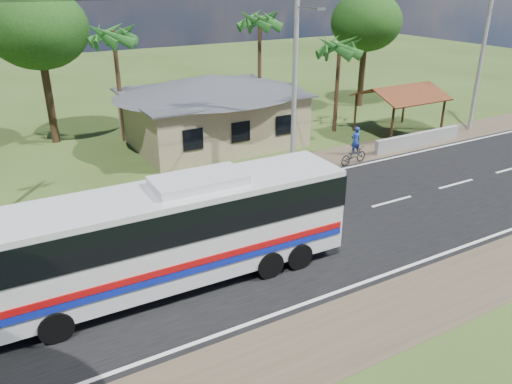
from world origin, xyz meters
TOP-DOWN VIEW (x-y plane):
  - ground at (0.00, 0.00)m, footprint 120.00×120.00m
  - road at (0.00, 0.00)m, footprint 120.00×16.00m
  - house at (1.00, 13.00)m, footprint 12.40×10.00m
  - waiting_shed at (13.00, 8.50)m, footprint 5.20×4.48m
  - concrete_barrier at (12.00, 5.60)m, footprint 7.00×0.30m
  - utility_poles at (2.67, 6.49)m, footprint 32.80×2.22m
  - palm_near at (9.50, 11.00)m, footprint 2.80×2.80m
  - palm_mid at (6.00, 15.50)m, footprint 2.80×2.80m
  - palm_far at (-4.00, 16.00)m, footprint 2.80×2.80m
  - tree_behind_house at (-8.00, 18.00)m, footprint 6.00×6.00m
  - tree_behind_shed at (16.00, 16.00)m, footprint 5.60×5.60m
  - coach_bus at (-7.12, -1.43)m, footprint 12.61×2.93m
  - motorcycle at (6.28, 5.08)m, footprint 2.04×0.95m
  - person at (7.47, 6.35)m, footprint 0.68×0.49m
  - small_car at (-12.21, 3.09)m, footprint 2.32×3.87m

SIDE VIEW (x-z plane):
  - ground at x=0.00m, z-range 0.00..0.00m
  - road at x=0.00m, z-range -0.01..0.02m
  - concrete_barrier at x=12.00m, z-range 0.00..0.90m
  - motorcycle at x=6.28m, z-range 0.00..1.03m
  - small_car at x=-12.21m, z-range 0.00..1.23m
  - person at x=7.47m, z-range 0.00..1.75m
  - coach_bus at x=-7.12m, z-range 0.28..4.18m
  - house at x=1.00m, z-range 0.14..5.14m
  - waiting_shed at x=13.00m, z-range 1.05..4.40m
  - palm_near at x=9.50m, z-range 2.36..9.06m
  - utility_poles at x=2.67m, z-range 0.27..11.27m
  - palm_far at x=-4.00m, z-range 2.83..10.53m
  - tree_behind_shed at x=16.00m, z-range 2.17..11.19m
  - tree_behind_house at x=-8.00m, z-range 2.31..11.92m
  - palm_mid at x=6.00m, z-range 3.06..11.26m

